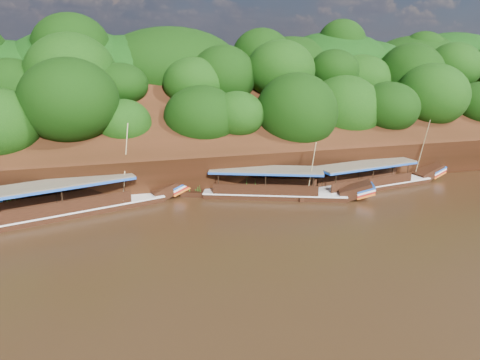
{
  "coord_description": "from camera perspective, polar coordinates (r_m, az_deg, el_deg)",
  "views": [
    {
      "loc": [
        -11.35,
        -29.08,
        12.76
      ],
      "look_at": [
        -1.32,
        7.0,
        1.88
      ],
      "focal_mm": 35.0,
      "sensor_mm": 36.0,
      "label": 1
    }
  ],
  "objects": [
    {
      "name": "riverbank",
      "position": [
        54.14,
        -3.14,
        4.59
      ],
      "size": [
        120.0,
        30.06,
        19.4
      ],
      "color": "black",
      "rests_on": "ground"
    },
    {
      "name": "ground",
      "position": [
        33.72,
        5.38,
        -6.11
      ],
      "size": [
        160.0,
        160.0,
        0.0
      ],
      "primitive_type": "plane",
      "color": "black",
      "rests_on": "ground"
    },
    {
      "name": "boat_1",
      "position": [
        40.65,
        5.28,
        -1.32
      ],
      "size": [
        14.37,
        6.98,
        5.56
      ],
      "rotation": [
        0.0,
        0.0,
        -0.36
      ],
      "color": "black",
      "rests_on": "ground"
    },
    {
      "name": "boat_2",
      "position": [
        38.95,
        -18.48,
        -2.84
      ],
      "size": [
        17.08,
        7.1,
        7.13
      ],
      "rotation": [
        0.0,
        0.0,
        0.3
      ],
      "color": "black",
      "rests_on": "ground"
    },
    {
      "name": "boat_0",
      "position": [
        45.27,
        16.51,
        -0.14
      ],
      "size": [
        14.88,
        4.39,
        6.64
      ],
      "rotation": [
        0.0,
        0.0,
        0.17
      ],
      "color": "black",
      "rests_on": "ground"
    },
    {
      "name": "reeds",
      "position": [
        41.17,
        -4.11,
        -0.66
      ],
      "size": [
        49.24,
        2.34,
        2.15
      ],
      "color": "#2C691A",
      "rests_on": "ground"
    }
  ]
}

